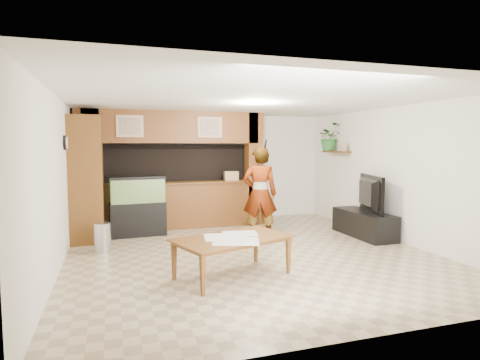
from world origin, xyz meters
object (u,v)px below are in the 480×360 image
object	(u,v)px
television	(365,193)
aquarium	(138,207)
person	(260,194)
pantry_cabinet	(87,179)
dining_table	(234,258)

from	to	relation	value
television	aquarium	bearing A→B (deg)	88.99
aquarium	television	xyz separation A→B (m)	(4.39, -1.45, 0.28)
aquarium	person	bearing A→B (deg)	-30.65
pantry_cabinet	dining_table	distance (m)	3.76
pantry_cabinet	aquarium	distance (m)	1.14
pantry_cabinet	person	bearing A→B (deg)	-18.07
person	dining_table	world-z (taller)	person
aquarium	television	world-z (taller)	television
aquarium	person	distance (m)	2.53
pantry_cabinet	television	xyz separation A→B (m)	(5.35, -1.35, -0.32)
pantry_cabinet	aquarium	world-z (taller)	pantry_cabinet
person	dining_table	distance (m)	2.33
pantry_cabinet	television	distance (m)	5.53
television	person	distance (m)	2.18
dining_table	aquarium	bearing A→B (deg)	90.33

